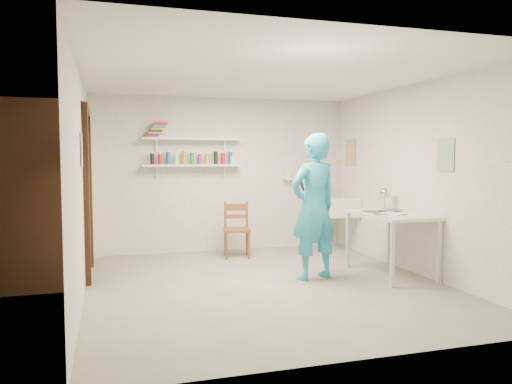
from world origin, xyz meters
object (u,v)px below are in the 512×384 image
object	(u,v)px
work_table	(390,244)
desk_lamp	(385,193)
wall_clock	(311,181)
wooden_chair	(237,230)
man	(314,207)
belfast_sink	(339,206)

from	to	relation	value
work_table	desk_lamp	world-z (taller)	desk_lamp
wall_clock	wooden_chair	bearing A→B (deg)	101.58
man	work_table	xyz separation A→B (m)	(1.00, -0.10, -0.49)
wall_clock	wooden_chair	size ratio (longest dim) A/B	0.39
belfast_sink	desk_lamp	xyz separation A→B (m)	(0.08, -1.22, 0.30)
wall_clock	man	bearing A→B (deg)	-118.77
belfast_sink	work_table	world-z (taller)	belfast_sink
desk_lamp	work_table	bearing A→B (deg)	-112.42
desk_lamp	wall_clock	bearing A→B (deg)	-172.17
belfast_sink	work_table	bearing A→B (deg)	-93.72
wall_clock	desk_lamp	bearing A→B (deg)	-6.56
wall_clock	belfast_sink	bearing A→B (deg)	38.24
wooden_chair	desk_lamp	size ratio (longest dim) A/B	5.62
belfast_sink	desk_lamp	size ratio (longest dim) A/B	4.12
belfast_sink	man	xyz separation A→B (m)	(-1.11, -1.59, 0.18)
man	wooden_chair	distance (m)	1.68
wall_clock	wooden_chair	xyz separation A→B (m)	(-0.63, 1.29, -0.76)
wall_clock	wooden_chair	distance (m)	1.63
belfast_sink	man	bearing A→B (deg)	-124.84
belfast_sink	work_table	distance (m)	1.72
wall_clock	work_table	size ratio (longest dim) A/B	0.27
wooden_chair	work_table	distance (m)	2.25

